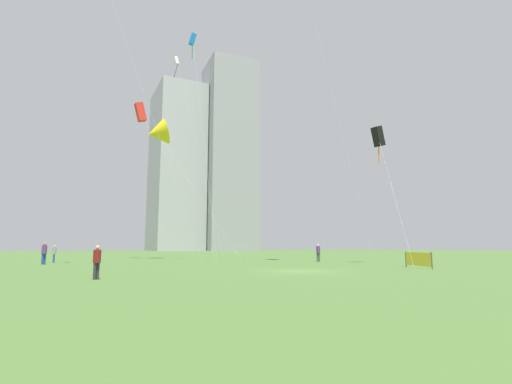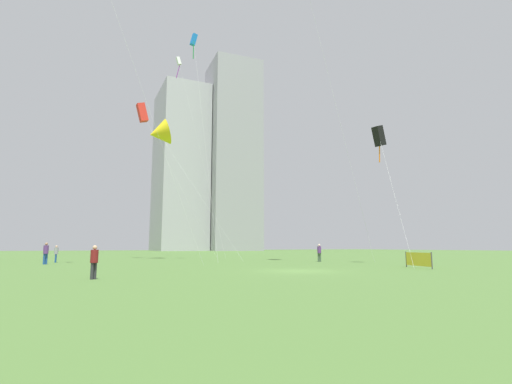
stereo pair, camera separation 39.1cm
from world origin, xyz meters
name	(u,v)px [view 1 (the left image)]	position (x,y,z in m)	size (l,w,h in m)	color
ground	(300,271)	(0.00, 0.00, 0.00)	(280.00, 280.00, 0.00)	#476B30
person_standing_0	(97,260)	(-11.93, -0.28, 0.91)	(0.35, 0.35, 1.57)	#2D2D33
person_standing_1	(44,252)	(-13.74, 17.95, 1.07)	(0.41, 0.41, 1.86)	#1E478C
person_standing_2	(54,253)	(-12.84, 21.69, 0.93)	(0.36, 0.36, 1.62)	#1E478C
person_standing_3	(318,251)	(10.40, 11.05, 1.02)	(0.39, 0.39, 1.77)	#3F593F
kite_flying_0	(193,41)	(-0.34, 19.65, 25.03)	(1.16, 6.52, 25.95)	silver
kite_flying_1	(141,112)	(-4.23, 27.05, 18.06)	(8.82, 6.12, 19.29)	silver
kite_flying_2	(378,137)	(12.25, 4.30, 11.51)	(4.31, 6.39, 12.55)	silver
kite_flying_3	(177,62)	(3.28, 36.96, 30.92)	(5.31, 8.72, 31.95)	silver
kite_flying_6	(157,133)	(-2.53, 25.27, 15.20)	(8.33, 11.65, 17.00)	silver
distant_highrise_0	(176,169)	(30.01, 118.61, 30.69)	(16.87, 24.65, 61.37)	#A8A8AD
distant_highrise_1	(229,155)	(47.13, 108.14, 35.87)	(17.93, 18.55, 71.74)	#939399
event_banner	(418,259)	(9.40, -1.39, 0.61)	(1.06, 2.98, 1.14)	#4C4C4C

